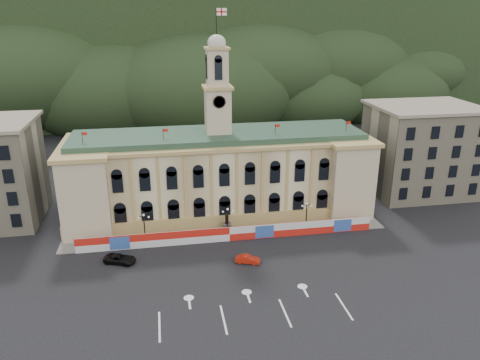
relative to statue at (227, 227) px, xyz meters
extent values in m
plane|color=black|center=(0.00, -18.00, -1.19)|extent=(260.00, 260.00, 0.00)
cube|color=black|center=(0.00, 112.00, 20.81)|extent=(230.00, 70.00, 44.00)
cube|color=#595651|center=(35.00, 92.00, 28.81)|extent=(22.00, 8.00, 14.00)
cube|color=#595651|center=(-48.00, 90.00, 24.81)|extent=(16.00, 7.00, 10.00)
cube|color=beige|center=(0.00, 10.00, 5.81)|extent=(55.00, 15.00, 14.00)
cube|color=tan|center=(0.00, 2.20, 0.01)|extent=(56.00, 0.80, 2.40)
cube|color=tan|center=(0.00, 10.00, 13.11)|extent=(56.20, 16.20, 0.60)
cube|color=#2C4A37|center=(0.00, 10.00, 13.81)|extent=(53.00, 13.00, 1.20)
cube|color=beige|center=(-23.50, 9.00, 5.81)|extent=(8.00, 17.00, 14.00)
cube|color=beige|center=(23.50, 9.00, 5.81)|extent=(8.00, 17.00, 14.00)
cube|color=beige|center=(0.00, 10.00, 18.41)|extent=(4.40, 4.40, 8.00)
cube|color=tan|center=(0.00, 10.00, 22.61)|extent=(5.20, 5.20, 0.50)
cube|color=beige|center=(0.00, 10.00, 25.91)|extent=(3.60, 3.60, 6.50)
cube|color=tan|center=(0.00, 10.00, 29.31)|extent=(4.20, 4.20, 0.40)
cylinder|color=black|center=(0.00, 7.70, 20.41)|extent=(2.20, 0.20, 2.20)
ellipsoid|color=beige|center=(0.00, 10.00, 30.21)|extent=(3.20, 3.20, 2.72)
cylinder|color=black|center=(0.00, 10.00, 33.41)|extent=(0.12, 0.12, 5.00)
cube|color=white|center=(0.90, 10.00, 35.21)|extent=(1.80, 0.04, 1.20)
cube|color=red|center=(0.90, 9.97, 35.21)|extent=(1.80, 0.02, 0.22)
cube|color=red|center=(0.90, 9.97, 35.21)|extent=(0.22, 0.02, 1.20)
cube|color=tan|center=(43.00, 13.00, 7.81)|extent=(20.00, 16.00, 18.00)
cube|color=gray|center=(43.00, 13.00, 17.11)|extent=(21.00, 17.00, 0.60)
cube|color=red|center=(0.00, -3.00, 0.06)|extent=(50.00, 0.25, 2.50)
cube|color=#3053A0|center=(-18.00, -3.14, 0.06)|extent=(3.20, 0.05, 2.20)
cube|color=#3053A0|center=(6.00, -3.14, 0.06)|extent=(3.20, 0.05, 2.20)
cube|color=#3053A0|center=(20.00, -3.14, 0.06)|extent=(3.20, 0.05, 2.20)
cube|color=slate|center=(0.00, -0.25, -1.11)|extent=(56.00, 5.50, 0.16)
cube|color=#595651|center=(0.00, 0.00, -0.29)|extent=(1.40, 1.40, 1.80)
cylinder|color=black|center=(0.00, 0.00, 1.41)|extent=(0.60, 0.60, 1.60)
sphere|color=black|center=(0.00, 0.00, 2.31)|extent=(0.44, 0.44, 0.44)
cylinder|color=black|center=(-14.00, -1.00, -1.04)|extent=(0.44, 0.44, 0.30)
cylinder|color=black|center=(-14.00, -1.00, 1.21)|extent=(0.18, 0.18, 4.80)
cube|color=black|center=(-14.00, -1.00, 3.51)|extent=(1.60, 0.08, 0.08)
sphere|color=silver|center=(-14.80, -1.00, 3.36)|extent=(0.36, 0.36, 0.36)
sphere|color=silver|center=(-13.20, -1.00, 3.36)|extent=(0.36, 0.36, 0.36)
sphere|color=silver|center=(-14.00, -1.00, 3.76)|extent=(0.40, 0.40, 0.40)
cylinder|color=black|center=(0.00, -1.00, -1.04)|extent=(0.44, 0.44, 0.30)
cylinder|color=black|center=(0.00, -1.00, 1.21)|extent=(0.18, 0.18, 4.80)
cube|color=black|center=(0.00, -1.00, 3.51)|extent=(1.60, 0.08, 0.08)
sphere|color=silver|center=(-0.80, -1.00, 3.36)|extent=(0.36, 0.36, 0.36)
sphere|color=silver|center=(0.80, -1.00, 3.36)|extent=(0.36, 0.36, 0.36)
sphere|color=silver|center=(0.00, -1.00, 3.76)|extent=(0.40, 0.40, 0.40)
cylinder|color=black|center=(14.00, -1.00, -1.04)|extent=(0.44, 0.44, 0.30)
cylinder|color=black|center=(14.00, -1.00, 1.21)|extent=(0.18, 0.18, 4.80)
cube|color=black|center=(14.00, -1.00, 3.51)|extent=(1.60, 0.08, 0.08)
sphere|color=silver|center=(13.20, -1.00, 3.36)|extent=(0.36, 0.36, 0.36)
sphere|color=silver|center=(14.80, -1.00, 3.36)|extent=(0.36, 0.36, 0.36)
sphere|color=silver|center=(14.00, -1.00, 3.76)|extent=(0.40, 0.40, 0.40)
imported|color=red|center=(1.63, -10.72, -0.56)|extent=(3.70, 4.61, 1.25)
imported|color=black|center=(-17.75, -7.33, -0.50)|extent=(5.66, 6.50, 1.37)
camera|label=1|loc=(-10.51, -72.89, 35.55)|focal=35.00mm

